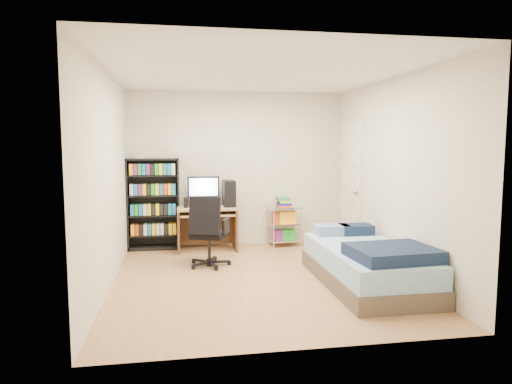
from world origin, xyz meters
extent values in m
cube|color=#A37751|center=(0.00, 0.00, -0.02)|extent=(3.50, 4.00, 0.04)
cube|color=white|center=(0.00, 0.00, 2.52)|extent=(3.50, 4.00, 0.04)
cube|color=silver|center=(0.00, 2.02, 1.25)|extent=(3.50, 0.04, 2.50)
cube|color=silver|center=(0.00, -2.02, 1.25)|extent=(3.50, 0.04, 2.50)
cube|color=silver|center=(-1.77, 0.00, 1.25)|extent=(0.04, 4.00, 2.50)
cube|color=silver|center=(1.77, 0.00, 1.25)|extent=(0.04, 4.00, 2.50)
cube|color=black|center=(-1.34, 1.84, 0.72)|extent=(0.81, 0.27, 1.44)
cube|color=black|center=(-1.34, 1.84, 0.22)|extent=(0.75, 0.25, 0.02)
cube|color=#BA4018|center=(-1.34, 1.83, 0.33)|extent=(0.70, 0.22, 0.17)
cube|color=black|center=(-1.34, 1.84, 0.54)|extent=(0.75, 0.25, 0.02)
cube|color=#1774A5|center=(-1.34, 1.83, 0.64)|extent=(0.70, 0.22, 0.17)
cube|color=black|center=(-1.34, 1.84, 0.85)|extent=(0.75, 0.25, 0.02)
cube|color=yellow|center=(-1.34, 1.83, 0.96)|extent=(0.70, 0.22, 0.17)
cube|color=black|center=(-1.34, 1.84, 1.17)|extent=(0.75, 0.25, 0.02)
cube|color=green|center=(-1.34, 1.83, 1.27)|extent=(0.70, 0.22, 0.17)
cube|color=silver|center=(-1.52, 1.84, 1.46)|extent=(0.13, 0.11, 0.06)
cube|color=tan|center=(-0.52, 1.62, 0.67)|extent=(0.92, 0.50, 0.04)
cube|color=#37261E|center=(-0.96, 1.62, 0.33)|extent=(0.04, 0.50, 0.65)
cube|color=#37261E|center=(-0.08, 1.62, 0.33)|extent=(0.04, 0.50, 0.65)
cube|color=#37261E|center=(-0.52, 1.85, 0.34)|extent=(0.88, 0.03, 0.60)
cube|color=tan|center=(-0.52, 1.54, 0.58)|extent=(0.82, 0.41, 0.02)
cube|color=black|center=(-0.52, 1.52, 0.60)|extent=(0.40, 0.14, 0.02)
cube|color=black|center=(-0.57, 1.72, 0.99)|extent=(0.49, 0.05, 0.33)
cube|color=silver|center=(-0.57, 1.69, 0.99)|extent=(0.44, 0.01, 0.27)
cube|color=black|center=(-0.17, 1.66, 0.89)|extent=(0.18, 0.38, 0.40)
cube|color=black|center=(-0.84, 1.57, 0.77)|extent=(0.07, 0.07, 0.16)
cube|color=black|center=(-0.37, 1.52, 0.77)|extent=(0.07, 0.07, 0.16)
cylinder|color=black|center=(-0.55, 0.70, 0.24)|extent=(0.04, 0.04, 0.34)
cube|color=black|center=(-0.55, 0.70, 0.43)|extent=(0.56, 0.56, 0.07)
cube|color=black|center=(-0.62, 0.52, 0.72)|extent=(0.43, 0.27, 0.50)
cube|color=black|center=(-0.77, 0.78, 0.56)|extent=(0.13, 0.27, 0.20)
cube|color=black|center=(-0.33, 0.62, 0.56)|extent=(0.13, 0.27, 0.20)
cylinder|color=white|center=(0.53, 1.56, 0.32)|extent=(0.02, 0.02, 0.64)
cylinder|color=white|center=(0.99, 1.61, 0.32)|extent=(0.02, 0.02, 0.64)
cylinder|color=white|center=(0.49, 1.88, 0.32)|extent=(0.02, 0.02, 0.64)
cylinder|color=white|center=(0.95, 1.94, 0.32)|extent=(0.02, 0.02, 0.64)
cube|color=white|center=(0.74, 1.75, 0.09)|extent=(0.50, 0.38, 0.02)
cube|color=white|center=(0.74, 1.75, 0.37)|extent=(0.50, 0.38, 0.02)
cube|color=white|center=(0.74, 1.75, 0.63)|extent=(0.50, 0.38, 0.02)
cube|color=#BE3F1B|center=(0.74, 1.75, 0.72)|extent=(0.23, 0.28, 0.15)
cube|color=brown|center=(1.23, -0.44, 0.10)|extent=(1.01, 2.02, 0.20)
cube|color=#9CCBE9|center=(1.23, -0.44, 0.32)|extent=(0.97, 1.98, 0.24)
cube|color=#121F39|center=(1.28, -1.00, 0.50)|extent=(0.90, 0.76, 0.14)
cube|color=#8CA2C6|center=(1.07, 0.37, 0.51)|extent=(0.45, 0.30, 0.13)
cube|color=#121F39|center=(1.41, 0.35, 0.51)|extent=(0.42, 0.30, 0.13)
cube|color=#3C2213|center=(1.23, -0.49, 0.45)|extent=(0.28, 0.22, 0.02)
cube|color=silver|center=(1.73, 1.35, 1.00)|extent=(0.05, 0.80, 2.00)
sphere|color=#B8B8BC|center=(1.67, 1.03, 0.95)|extent=(0.08, 0.08, 0.08)
camera|label=1|loc=(-0.93, -5.42, 1.66)|focal=32.00mm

